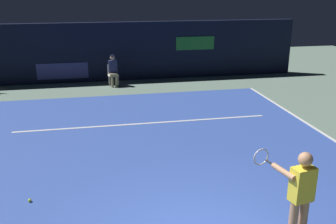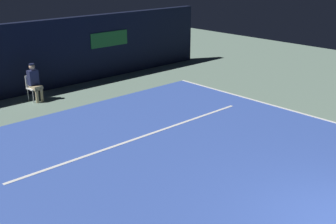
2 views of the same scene
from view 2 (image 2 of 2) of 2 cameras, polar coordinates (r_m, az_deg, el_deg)
ground_plane at (r=10.58m, az=2.90°, el=-6.29°), size 31.28×31.28×0.00m
court_surface at (r=10.58m, az=2.90°, el=-6.26°), size 10.08×10.58×0.01m
line_sideline_left at (r=14.32m, az=17.03°, el=-0.03°), size 0.10×10.58×0.01m
line_service at (r=11.82m, az=-3.53°, el=-3.34°), size 7.86×0.10×0.01m
back_wall at (r=16.43m, az=-17.38°, el=7.08°), size 15.99×0.33×2.60m
line_judge_on_chair at (r=15.38m, az=-17.54°, el=3.88°), size 0.47×0.55×1.32m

